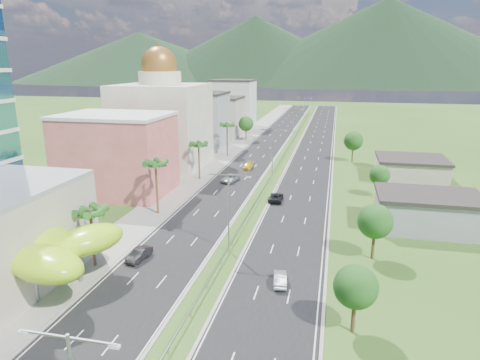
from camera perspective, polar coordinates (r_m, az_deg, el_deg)
The scene contains 32 objects.
ground at distance 50.82m, azimuth -4.33°, elevation -14.08°, with size 500.00×500.00×0.00m, color #2D5119.
road_left at distance 136.16m, azimuth 3.67°, elevation 4.79°, with size 11.00×260.00×0.04m, color black.
road_right at distance 134.68m, azimuth 10.00°, elevation 4.47°, with size 11.00×260.00×0.04m, color black.
sidewalk_left at distance 137.92m, azimuth -0.25°, elevation 4.98°, with size 7.00×260.00×0.12m, color gray.
median_guardrail at distance 117.54m, azimuth 5.89°, elevation 3.34°, with size 0.10×216.06×0.76m.
streetlight_median_b at distance 56.88m, azimuth -1.54°, elevation -3.29°, with size 6.04×0.25×11.00m.
streetlight_median_c at distance 94.94m, azimuth 4.38°, elevation 4.28°, with size 6.04×0.25×11.00m.
streetlight_median_d at distance 139.07m, azimuth 7.12°, elevation 7.74°, with size 6.04×0.25×11.00m.
streetlight_median_e at distance 183.62m, azimuth 8.56°, elevation 9.52°, with size 6.04×0.25×11.00m.
lime_canopy at distance 54.48m, azimuth -26.53°, elevation -7.83°, with size 18.00×15.00×7.40m.
pink_shophouse at distance 86.72m, azimuth -16.11°, elevation 3.16°, with size 20.00×15.00×15.00m, color #BC584D.
domed_building at distance 106.51m, azimuth -10.37°, elevation 7.79°, with size 20.00×20.00×28.70m.
midrise_grey at distance 129.81m, azimuth -5.60°, elevation 7.80°, with size 16.00×15.00×16.00m, color gray.
midrise_beige at distance 150.88m, azimuth -2.97°, elevation 8.33°, with size 16.00×15.00×13.00m, color #A79989.
midrise_white at distance 172.75m, azimuth -0.90°, elevation 10.07°, with size 16.00×15.00×18.00m, color silver.
shed_near at distance 72.39m, azimuth 23.75°, elevation -4.05°, with size 15.00×10.00×5.00m, color gray.
shed_far at distance 101.24m, azimuth 21.81°, elevation 1.27°, with size 14.00×12.00×4.40m, color #A79989.
palm_tree_b at distance 55.72m, azimuth -19.34°, elevation -4.25°, with size 3.60×3.60×8.10m.
palm_tree_c at distance 72.28m, azimuth -11.19°, elevation 1.92°, with size 3.60×3.60×9.60m.
palm_tree_d at distance 93.49m, azimuth -5.53°, elevation 4.57°, with size 3.60×3.60×8.60m.
palm_tree_e at distance 117.05m, azimuth -1.73°, elevation 7.19°, with size 3.60×3.60×9.40m.
leafy_tree_lfar at distance 141.55m, azimuth 0.80°, elevation 7.51°, with size 4.90×4.90×8.05m.
leafy_tree_ra at distance 42.43m, azimuth 15.18°, elevation -13.60°, with size 4.20×4.20×6.90m.
leafy_tree_rb at distance 58.00m, azimuth 17.58°, elevation -5.31°, with size 4.55×4.55×7.47m.
leafy_tree_rc at distance 85.21m, azimuth 18.13°, elevation 0.62°, with size 3.85×3.85×6.33m.
leafy_tree_rd at distance 113.99m, azimuth 14.89°, elevation 5.07°, with size 4.90×4.90×8.05m.
mountain_ridge at distance 495.07m, azimuth 18.45°, elevation 11.72°, with size 860.00×140.00×90.00m, color black, non-canonical shape.
car_dark_left at distance 58.17m, azimuth -13.29°, elevation -9.62°, with size 1.57×4.49×1.48m, color black.
car_silver_mid_left at distance 92.54m, azimuth -1.30°, elevation 0.24°, with size 2.52×5.47×1.52m, color #9B9DA2.
car_yellow_far_left at distance 104.06m, azimuth 1.10°, elevation 1.91°, with size 1.93×4.74×1.38m, color gold.
car_silver_right at distance 51.19m, azimuth 5.37°, elevation -12.94°, with size 1.46×4.19×1.38m, color #ABAEB3.
car_dark_far_right at distance 79.96m, azimuth 4.81°, elevation -2.28°, with size 2.43×5.26×1.46m, color black.
Camera 1 is at (13.29, -42.23, 24.95)m, focal length 32.00 mm.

